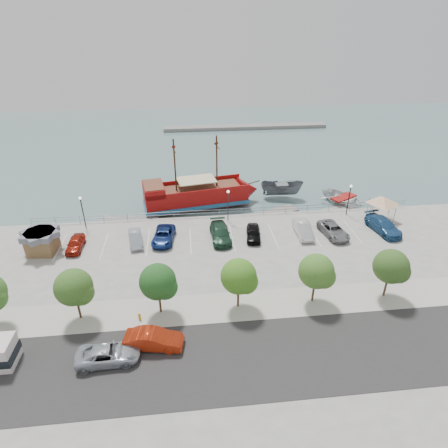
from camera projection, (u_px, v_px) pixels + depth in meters
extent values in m
plane|color=slate|center=(234.00, 254.00, 43.60)|extent=(160.00, 160.00, 0.00)
cube|color=gray|center=(275.00, 422.00, 25.16)|extent=(100.00, 58.00, 1.20)
cube|color=#2B2828|center=(261.00, 357.00, 29.20)|extent=(100.00, 8.00, 0.04)
cube|color=#AFA697|center=(249.00, 305.00, 34.42)|extent=(100.00, 4.00, 0.05)
cylinder|color=slate|center=(227.00, 209.00, 49.42)|extent=(50.00, 0.06, 0.06)
cylinder|color=slate|center=(227.00, 212.00, 49.62)|extent=(50.00, 0.06, 0.06)
cube|color=gray|center=(245.00, 127.00, 92.12)|extent=(40.00, 3.00, 0.80)
cube|color=maroon|center=(196.00, 196.00, 53.57)|extent=(15.02, 7.01, 2.35)
cube|color=#1C5784|center=(196.00, 201.00, 53.95)|extent=(15.34, 7.33, 0.54)
cone|color=maroon|center=(248.00, 190.00, 55.53)|extent=(3.61, 4.78, 4.34)
cube|color=maroon|center=(154.00, 189.00, 51.25)|extent=(3.47, 4.93, 1.26)
cube|color=brown|center=(153.00, 185.00, 50.92)|extent=(3.23, 4.54, 0.11)
cube|color=brown|center=(199.00, 188.00, 53.09)|extent=(12.26, 6.00, 0.14)
cube|color=maroon|center=(192.00, 181.00, 54.66)|extent=(14.25, 2.75, 0.63)
cube|color=maroon|center=(199.00, 193.00, 51.03)|extent=(14.25, 2.75, 0.63)
cylinder|color=#382111|center=(217.00, 162.00, 51.98)|extent=(0.25, 0.25, 7.41)
cylinder|color=#382111|center=(175.00, 166.00, 50.53)|extent=(0.25, 0.25, 7.41)
cylinder|color=#382111|center=(217.00, 146.00, 50.88)|extent=(0.61, 2.69, 0.13)
cylinder|color=#382111|center=(174.00, 150.00, 49.44)|extent=(0.61, 2.69, 0.13)
cube|color=beige|center=(196.00, 180.00, 52.39)|extent=(5.76, 4.31, 0.11)
cylinder|color=#382111|center=(252.00, 183.00, 55.15)|extent=(2.24, 0.54, 0.53)
imported|color=#52565E|center=(281.00, 190.00, 56.64)|extent=(6.66, 3.57, 2.44)
imported|color=silver|center=(343.00, 200.00, 54.94)|extent=(7.48, 8.24, 1.40)
cube|color=gray|center=(129.00, 221.00, 50.26)|extent=(7.91, 3.15, 0.44)
cube|color=gray|center=(274.00, 214.00, 52.12)|extent=(7.50, 4.89, 0.42)
cube|color=gray|center=(334.00, 211.00, 52.94)|extent=(6.52, 4.08, 0.36)
cube|color=brown|center=(42.00, 244.00, 41.79)|extent=(3.09, 3.09, 2.07)
cube|color=slate|center=(40.00, 234.00, 41.18)|extent=(3.50, 3.50, 0.66)
cylinder|color=slate|center=(368.00, 206.00, 49.92)|extent=(0.09, 0.09, 2.32)
cylinder|color=slate|center=(390.00, 207.00, 49.48)|extent=(0.09, 0.09, 2.32)
cylinder|color=slate|center=(371.00, 215.00, 47.56)|extent=(0.09, 0.09, 2.32)
cylinder|color=slate|center=(394.00, 217.00, 47.12)|extent=(0.09, 0.09, 2.32)
pyramid|color=white|center=(384.00, 197.00, 47.51)|extent=(5.53, 5.53, 0.95)
imported|color=#9CA1AB|center=(108.00, 354.00, 28.59)|extent=(4.95, 2.48, 1.34)
imported|color=#AE270E|center=(154.00, 340.00, 29.76)|extent=(4.91, 2.37, 1.55)
cylinder|color=#C99603|center=(140.00, 317.00, 32.68)|extent=(0.22, 0.22, 0.55)
sphere|color=#C99603|center=(139.00, 315.00, 32.54)|extent=(0.24, 0.24, 0.24)
cylinder|color=black|center=(83.00, 214.00, 46.11)|extent=(0.12, 0.12, 4.00)
sphere|color=#FFF2CC|center=(80.00, 198.00, 45.09)|extent=(0.36, 0.36, 0.36)
cylinder|color=black|center=(228.00, 207.00, 47.78)|extent=(0.12, 0.12, 4.00)
sphere|color=#FFF2CC|center=(228.00, 192.00, 46.76)|extent=(0.36, 0.36, 0.36)
cylinder|color=black|center=(348.00, 201.00, 49.27)|extent=(0.12, 0.12, 4.00)
sphere|color=#FFF2CC|center=(351.00, 186.00, 48.25)|extent=(0.36, 0.36, 0.36)
cylinder|color=#473321|center=(79.00, 308.00, 32.49)|extent=(0.20, 0.20, 2.20)
sphere|color=#32551E|center=(74.00, 287.00, 31.37)|extent=(3.20, 3.20, 3.20)
sphere|color=#32551E|center=(81.00, 293.00, 31.36)|extent=(2.20, 2.20, 2.20)
cylinder|color=#473321|center=(160.00, 302.00, 33.14)|extent=(0.20, 0.20, 2.20)
sphere|color=#1D471A|center=(158.00, 282.00, 32.02)|extent=(3.20, 3.20, 3.20)
sphere|color=#1D471A|center=(165.00, 287.00, 32.01)|extent=(2.20, 2.20, 2.20)
cylinder|color=#473321|center=(238.00, 297.00, 33.79)|extent=(0.20, 0.20, 2.20)
sphere|color=#386A1B|center=(239.00, 276.00, 32.68)|extent=(3.20, 3.20, 3.20)
sphere|color=#386A1B|center=(246.00, 282.00, 32.67)|extent=(2.20, 2.20, 2.20)
cylinder|color=#473321|center=(313.00, 291.00, 34.45)|extent=(0.20, 0.20, 2.20)
sphere|color=#3B6522|center=(316.00, 271.00, 33.33)|extent=(3.20, 3.20, 3.20)
sphere|color=#3B6522|center=(323.00, 276.00, 33.32)|extent=(2.20, 2.20, 2.20)
cylinder|color=#473321|center=(386.00, 286.00, 35.10)|extent=(0.20, 0.20, 2.20)
sphere|color=#2E4D1D|center=(391.00, 266.00, 33.98)|extent=(3.20, 3.20, 3.20)
sphere|color=#2E4D1D|center=(398.00, 271.00, 33.97)|extent=(2.20, 2.20, 2.20)
imported|color=maroon|center=(75.00, 244.00, 42.48)|extent=(1.67, 4.02, 1.36)
imported|color=#A3A8B5|center=(135.00, 238.00, 43.53)|extent=(2.15, 4.37, 1.38)
imported|color=navy|center=(164.00, 236.00, 43.98)|extent=(2.94, 5.26, 1.39)
imported|color=#1D3E2B|center=(220.00, 233.00, 44.31)|extent=(2.44, 5.51, 1.57)
imported|color=black|center=(253.00, 233.00, 44.53)|extent=(2.21, 4.28, 1.39)
imported|color=silver|center=(303.00, 229.00, 45.22)|extent=(1.68, 4.70, 1.54)
imported|color=slate|center=(333.00, 230.00, 45.10)|extent=(3.03, 5.25, 1.38)
imported|color=#234F7F|center=(383.00, 225.00, 45.91)|extent=(3.22, 5.89, 1.62)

